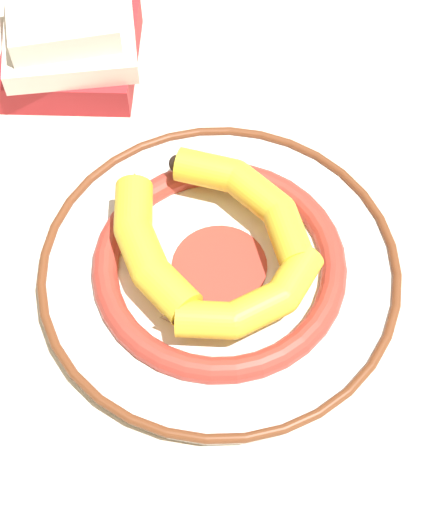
# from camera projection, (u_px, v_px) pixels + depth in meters

# --- Properties ---
(ground_plane) EXTENTS (2.80, 2.80, 0.00)m
(ground_plane) POSITION_uv_depth(u_px,v_px,m) (211.00, 296.00, 0.73)
(ground_plane) COLOR beige
(decorative_bowl) EXTENTS (0.37, 0.37, 0.04)m
(decorative_bowl) POSITION_uv_depth(u_px,v_px,m) (220.00, 267.00, 0.73)
(decorative_bowl) COLOR white
(decorative_bowl) RESTS_ON ground_plane
(banana_a) EXTENTS (0.16, 0.10, 0.03)m
(banana_a) POSITION_uv_depth(u_px,v_px,m) (250.00, 303.00, 0.66)
(banana_a) COLOR yellow
(banana_a) RESTS_ON decorative_bowl
(banana_b) EXTENTS (0.09, 0.20, 0.04)m
(banana_b) POSITION_uv_depth(u_px,v_px,m) (253.00, 201.00, 0.72)
(banana_b) COLOR yellow
(banana_b) RESTS_ON decorative_bowl
(banana_c) EXTENTS (0.12, 0.17, 0.04)m
(banana_c) POSITION_uv_depth(u_px,v_px,m) (146.00, 246.00, 0.69)
(banana_c) COLOR yellow
(banana_c) RESTS_ON decorative_bowl
(book_stack) EXTENTS (0.23, 0.23, 0.10)m
(book_stack) POSITION_uv_depth(u_px,v_px,m) (69.00, 35.00, 0.86)
(book_stack) COLOR #AD2328
(book_stack) RESTS_ON ground_plane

